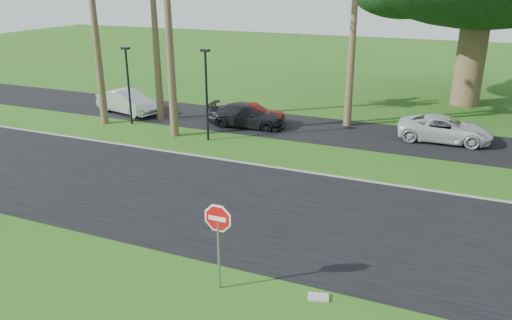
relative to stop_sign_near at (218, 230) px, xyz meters
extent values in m
plane|color=#245615|center=(-0.50, 3.00, -1.77)|extent=(120.00, 120.00, 0.00)
cube|color=black|center=(-0.50, 5.00, -1.76)|extent=(120.00, 8.00, 0.02)
cube|color=black|center=(-0.50, 15.50, -1.76)|extent=(120.00, 5.00, 0.02)
cube|color=gray|center=(-0.50, 9.05, -1.74)|extent=(120.00, 0.12, 0.06)
cylinder|color=gray|center=(0.00, 0.00, -0.77)|extent=(0.07, 0.07, 2.00)
cylinder|color=white|center=(0.00, 0.00, 0.33)|extent=(1.05, 0.02, 1.05)
cylinder|color=red|center=(0.00, 0.00, 0.33)|extent=(0.90, 0.02, 0.90)
cube|color=white|center=(0.00, 0.00, 0.33)|extent=(0.50, 0.02, 0.12)
cone|color=brown|center=(-13.50, 12.00, 3.48)|extent=(0.44, 0.44, 10.50)
cone|color=brown|center=(-11.00, 14.00, 2.73)|extent=(0.44, 0.44, 9.00)
cone|color=brown|center=(-8.50, 11.50, 3.98)|extent=(0.44, 0.44, 11.50)
cone|color=brown|center=(-0.50, 17.00, 2.98)|extent=(0.44, 0.44, 9.50)
cylinder|color=brown|center=(5.50, 25.00, 1.23)|extent=(1.80, 1.80, 6.00)
cylinder|color=black|center=(-12.00, 12.50, 0.33)|extent=(0.12, 0.12, 4.20)
cube|color=black|center=(-12.00, 12.50, 2.51)|extent=(0.45, 0.25, 0.12)
cylinder|color=black|center=(-6.50, 11.50, 0.48)|extent=(0.12, 0.12, 4.50)
cube|color=black|center=(-6.50, 11.50, 2.81)|extent=(0.45, 0.25, 0.12)
imported|color=silver|center=(-13.58, 14.35, -1.06)|extent=(4.54, 2.43, 1.42)
imported|color=maroon|center=(-5.58, 14.95, -1.10)|extent=(4.19, 2.40, 1.34)
imported|color=black|center=(-5.65, 14.52, -1.14)|extent=(4.50, 2.21, 1.26)
imported|color=silver|center=(4.74, 16.00, -1.14)|extent=(4.65, 2.23, 1.28)
cube|color=#9E9F97|center=(2.59, 0.59, -1.74)|extent=(0.62, 0.47, 0.06)
camera|label=1|loc=(5.39, -10.21, 6.13)|focal=35.00mm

